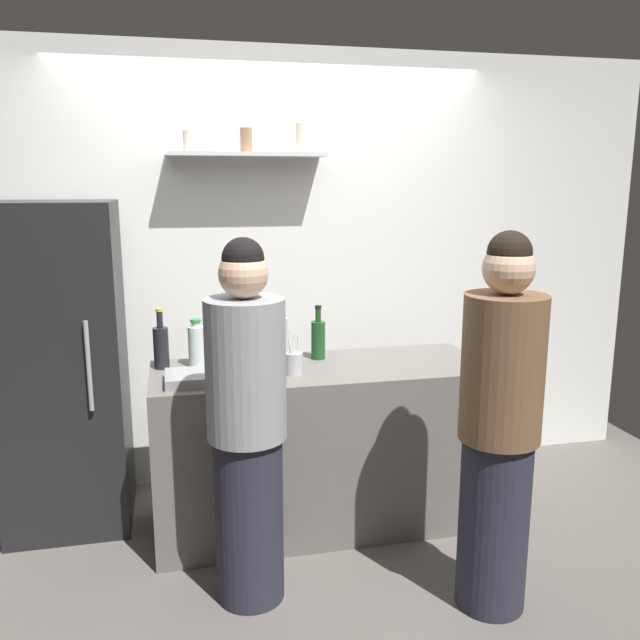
{
  "coord_description": "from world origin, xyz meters",
  "views": [
    {
      "loc": [
        -0.61,
        -2.71,
        1.83
      ],
      "look_at": [
        0.12,
        0.53,
        1.13
      ],
      "focal_mm": 36.83,
      "sensor_mm": 36.0,
      "label": 1
    }
  ],
  "objects_px": {
    "baking_pan": "(201,377)",
    "utensil_holder": "(293,363)",
    "wine_bottle_dark_glass": "(161,346)",
    "water_bottle_plastic": "(197,345)",
    "person_brown_jacket": "(499,430)",
    "refrigerator": "(63,368)",
    "wine_bottle_green_glass": "(318,338)",
    "wine_bottle_pale_glass": "(282,335)",
    "person_grey_hoodie": "(247,429)"
  },
  "relations": [
    {
      "from": "baking_pan",
      "to": "utensil_holder",
      "type": "bearing_deg",
      "value": 4.84
    },
    {
      "from": "wine_bottle_dark_glass",
      "to": "water_bottle_plastic",
      "type": "bearing_deg",
      "value": -1.15
    },
    {
      "from": "wine_bottle_dark_glass",
      "to": "person_brown_jacket",
      "type": "bearing_deg",
      "value": -36.39
    },
    {
      "from": "refrigerator",
      "to": "water_bottle_plastic",
      "type": "bearing_deg",
      "value": -14.27
    },
    {
      "from": "refrigerator",
      "to": "water_bottle_plastic",
      "type": "distance_m",
      "value": 0.73
    },
    {
      "from": "wine_bottle_dark_glass",
      "to": "wine_bottle_green_glass",
      "type": "height_order",
      "value": "wine_bottle_dark_glass"
    },
    {
      "from": "refrigerator",
      "to": "wine_bottle_pale_glass",
      "type": "distance_m",
      "value": 1.17
    },
    {
      "from": "refrigerator",
      "to": "water_bottle_plastic",
      "type": "relative_size",
      "value": 6.87
    },
    {
      "from": "baking_pan",
      "to": "water_bottle_plastic",
      "type": "xyz_separation_m",
      "value": [
        -0.01,
        0.29,
        0.09
      ]
    },
    {
      "from": "utensil_holder",
      "to": "wine_bottle_dark_glass",
      "type": "height_order",
      "value": "wine_bottle_dark_glass"
    },
    {
      "from": "baking_pan",
      "to": "person_grey_hoodie",
      "type": "bearing_deg",
      "value": -68.8
    },
    {
      "from": "utensil_holder",
      "to": "wine_bottle_green_glass",
      "type": "relative_size",
      "value": 0.75
    },
    {
      "from": "wine_bottle_green_glass",
      "to": "person_brown_jacket",
      "type": "bearing_deg",
      "value": -61.85
    },
    {
      "from": "utensil_holder",
      "to": "wine_bottle_dark_glass",
      "type": "distance_m",
      "value": 0.7
    },
    {
      "from": "baking_pan",
      "to": "water_bottle_plastic",
      "type": "bearing_deg",
      "value": 91.39
    },
    {
      "from": "wine_bottle_green_glass",
      "to": "person_brown_jacket",
      "type": "distance_m",
      "value": 1.18
    },
    {
      "from": "baking_pan",
      "to": "person_grey_hoodie",
      "type": "distance_m",
      "value": 0.48
    },
    {
      "from": "person_grey_hoodie",
      "to": "person_brown_jacket",
      "type": "bearing_deg",
      "value": -60.13
    },
    {
      "from": "wine_bottle_green_glass",
      "to": "water_bottle_plastic",
      "type": "relative_size",
      "value": 1.17
    },
    {
      "from": "person_brown_jacket",
      "to": "refrigerator",
      "type": "bearing_deg",
      "value": -58.55
    },
    {
      "from": "wine_bottle_green_glass",
      "to": "utensil_holder",
      "type": "bearing_deg",
      "value": -125.39
    },
    {
      "from": "person_grey_hoodie",
      "to": "refrigerator",
      "type": "bearing_deg",
      "value": 89.37
    },
    {
      "from": "wine_bottle_dark_glass",
      "to": "person_brown_jacket",
      "type": "height_order",
      "value": "person_brown_jacket"
    },
    {
      "from": "water_bottle_plastic",
      "to": "refrigerator",
      "type": "bearing_deg",
      "value": 165.73
    },
    {
      "from": "person_brown_jacket",
      "to": "person_grey_hoodie",
      "type": "height_order",
      "value": "person_brown_jacket"
    },
    {
      "from": "refrigerator",
      "to": "person_grey_hoodie",
      "type": "xyz_separation_m",
      "value": [
        0.87,
        -0.91,
        -0.07
      ]
    },
    {
      "from": "person_grey_hoodie",
      "to": "wine_bottle_pale_glass",
      "type": "bearing_deg",
      "value": 26.48
    },
    {
      "from": "utensil_holder",
      "to": "refrigerator",
      "type": "bearing_deg",
      "value": 159.79
    },
    {
      "from": "wine_bottle_green_glass",
      "to": "water_bottle_plastic",
      "type": "bearing_deg",
      "value": -179.04
    },
    {
      "from": "wine_bottle_dark_glass",
      "to": "wine_bottle_pale_glass",
      "type": "relative_size",
      "value": 1.0
    },
    {
      "from": "baking_pan",
      "to": "wine_bottle_pale_glass",
      "type": "bearing_deg",
      "value": 41.82
    },
    {
      "from": "refrigerator",
      "to": "wine_bottle_pale_glass",
      "type": "height_order",
      "value": "refrigerator"
    },
    {
      "from": "wine_bottle_dark_glass",
      "to": "utensil_holder",
      "type": "bearing_deg",
      "value": -21.48
    },
    {
      "from": "wine_bottle_pale_glass",
      "to": "water_bottle_plastic",
      "type": "height_order",
      "value": "wine_bottle_pale_glass"
    },
    {
      "from": "person_brown_jacket",
      "to": "wine_bottle_green_glass",
      "type": "bearing_deg",
      "value": -88.26
    },
    {
      "from": "refrigerator",
      "to": "person_grey_hoodie",
      "type": "distance_m",
      "value": 1.26
    },
    {
      "from": "refrigerator",
      "to": "wine_bottle_dark_glass",
      "type": "bearing_deg",
      "value": -18.58
    },
    {
      "from": "utensil_holder",
      "to": "person_brown_jacket",
      "type": "distance_m",
      "value": 1.07
    },
    {
      "from": "wine_bottle_green_glass",
      "to": "wine_bottle_pale_glass",
      "type": "bearing_deg",
      "value": 147.79
    },
    {
      "from": "water_bottle_plastic",
      "to": "wine_bottle_green_glass",
      "type": "bearing_deg",
      "value": 0.96
    },
    {
      "from": "utensil_holder",
      "to": "wine_bottle_pale_glass",
      "type": "relative_size",
      "value": 0.7
    },
    {
      "from": "baking_pan",
      "to": "wine_bottle_pale_glass",
      "type": "xyz_separation_m",
      "value": [
        0.46,
        0.42,
        0.09
      ]
    },
    {
      "from": "wine_bottle_pale_glass",
      "to": "person_brown_jacket",
      "type": "xyz_separation_m",
      "value": [
        0.73,
        -1.14,
        -0.19
      ]
    },
    {
      "from": "utensil_holder",
      "to": "wine_bottle_pale_glass",
      "type": "xyz_separation_m",
      "value": [
        0.0,
        0.38,
        0.06
      ]
    },
    {
      "from": "refrigerator",
      "to": "baking_pan",
      "type": "xyz_separation_m",
      "value": [
        0.7,
        -0.47,
        0.04
      ]
    },
    {
      "from": "person_grey_hoodie",
      "to": "baking_pan",
      "type": "bearing_deg",
      "value": 66.66
    },
    {
      "from": "baking_pan",
      "to": "wine_bottle_pale_glass",
      "type": "height_order",
      "value": "wine_bottle_pale_glass"
    },
    {
      "from": "wine_bottle_dark_glass",
      "to": "person_brown_jacket",
      "type": "relative_size",
      "value": 0.19
    },
    {
      "from": "baking_pan",
      "to": "wine_bottle_pale_glass",
      "type": "distance_m",
      "value": 0.63
    },
    {
      "from": "refrigerator",
      "to": "person_grey_hoodie",
      "type": "bearing_deg",
      "value": -46.1
    }
  ]
}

